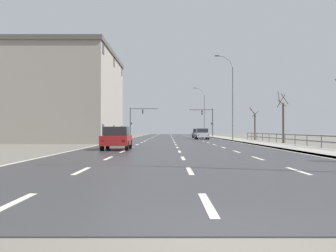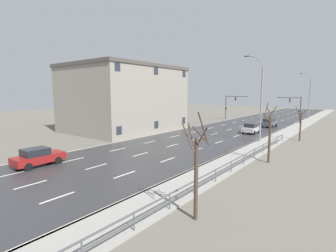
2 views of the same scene
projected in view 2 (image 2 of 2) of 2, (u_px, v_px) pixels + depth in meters
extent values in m
cube|color=#666056|center=(222.00, 132.00, 40.62)|extent=(160.00, 160.00, 0.12)
cube|color=#303033|center=(248.00, 124.00, 50.05)|extent=(14.00, 120.00, 0.02)
cube|color=beige|center=(10.00, 175.00, 19.28)|extent=(0.16, 2.20, 0.01)
cube|color=beige|center=(73.00, 160.00, 23.53)|extent=(0.16, 2.20, 0.01)
cube|color=beige|center=(117.00, 150.00, 27.77)|extent=(0.16, 2.20, 0.01)
cube|color=beige|center=(150.00, 142.00, 32.02)|extent=(0.16, 2.20, 0.01)
cube|color=beige|center=(175.00, 136.00, 36.27)|extent=(0.16, 2.20, 0.01)
cube|color=beige|center=(194.00, 132.00, 40.52)|extent=(0.16, 2.20, 0.01)
cube|color=beige|center=(210.00, 128.00, 44.76)|extent=(0.16, 2.20, 0.01)
cube|color=beige|center=(224.00, 125.00, 49.01)|extent=(0.16, 2.20, 0.01)
cube|color=beige|center=(235.00, 122.00, 53.26)|extent=(0.16, 2.20, 0.01)
cube|color=beige|center=(244.00, 120.00, 57.51)|extent=(0.16, 2.20, 0.01)
cube|color=beige|center=(252.00, 118.00, 61.75)|extent=(0.16, 2.20, 0.01)
cube|color=beige|center=(259.00, 117.00, 66.00)|extent=(0.16, 2.20, 0.01)
cube|color=beige|center=(265.00, 115.00, 70.25)|extent=(0.16, 2.20, 0.01)
cube|color=beige|center=(271.00, 114.00, 74.50)|extent=(0.16, 2.20, 0.01)
cube|color=beige|center=(276.00, 113.00, 78.74)|extent=(0.16, 2.20, 0.01)
cube|color=beige|center=(280.00, 112.00, 82.99)|extent=(0.16, 2.20, 0.01)
cube|color=beige|center=(284.00, 111.00, 87.24)|extent=(0.16, 2.20, 0.01)
cube|color=beige|center=(288.00, 110.00, 91.49)|extent=(0.16, 2.20, 0.01)
cube|color=beige|center=(291.00, 109.00, 95.73)|extent=(0.16, 2.20, 0.01)
cube|color=beige|center=(31.00, 185.00, 17.17)|extent=(0.16, 2.20, 0.01)
cube|color=beige|center=(96.00, 166.00, 21.42)|extent=(0.16, 2.20, 0.01)
cube|color=beige|center=(140.00, 154.00, 25.66)|extent=(0.16, 2.20, 0.01)
cube|color=beige|center=(172.00, 146.00, 29.91)|extent=(0.16, 2.20, 0.01)
cube|color=beige|center=(196.00, 139.00, 34.16)|extent=(0.16, 2.20, 0.01)
cube|color=beige|center=(214.00, 134.00, 38.40)|extent=(0.16, 2.20, 0.01)
cube|color=beige|center=(229.00, 130.00, 42.65)|extent=(0.16, 2.20, 0.01)
cube|color=beige|center=(241.00, 126.00, 46.90)|extent=(0.16, 2.20, 0.01)
cube|color=beige|center=(251.00, 124.00, 51.15)|extent=(0.16, 2.20, 0.01)
cube|color=beige|center=(259.00, 121.00, 55.39)|extent=(0.16, 2.20, 0.01)
cube|color=beige|center=(267.00, 119.00, 59.64)|extent=(0.16, 2.20, 0.01)
cube|color=beige|center=(273.00, 118.00, 63.89)|extent=(0.16, 2.20, 0.01)
cube|color=beige|center=(279.00, 116.00, 68.14)|extent=(0.16, 2.20, 0.01)
cube|color=beige|center=(284.00, 115.00, 72.38)|extent=(0.16, 2.20, 0.01)
cube|color=beige|center=(288.00, 113.00, 76.63)|extent=(0.16, 2.20, 0.01)
cube|color=beige|center=(292.00, 112.00, 80.88)|extent=(0.16, 2.20, 0.01)
cube|color=beige|center=(295.00, 111.00, 85.13)|extent=(0.16, 2.20, 0.01)
cube|color=beige|center=(299.00, 110.00, 89.37)|extent=(0.16, 2.20, 0.01)
cube|color=beige|center=(301.00, 110.00, 93.62)|extent=(0.16, 2.20, 0.01)
cube|color=beige|center=(58.00, 198.00, 15.06)|extent=(0.16, 2.20, 0.01)
cube|color=beige|center=(125.00, 175.00, 19.30)|extent=(0.16, 2.20, 0.01)
cube|color=beige|center=(168.00, 160.00, 23.55)|extent=(0.16, 2.20, 0.01)
cube|color=beige|center=(197.00, 150.00, 27.80)|extent=(0.16, 2.20, 0.01)
cube|color=beige|center=(219.00, 142.00, 32.05)|extent=(0.16, 2.20, 0.01)
cube|color=beige|center=(236.00, 136.00, 36.29)|extent=(0.16, 2.20, 0.01)
cube|color=beige|center=(249.00, 132.00, 40.54)|extent=(0.16, 2.20, 0.01)
cube|color=beige|center=(260.00, 128.00, 44.79)|extent=(0.16, 2.20, 0.01)
cube|color=beige|center=(269.00, 125.00, 49.03)|extent=(0.16, 2.20, 0.01)
cube|color=beige|center=(276.00, 122.00, 53.28)|extent=(0.16, 2.20, 0.01)
cube|color=beige|center=(283.00, 120.00, 57.53)|extent=(0.16, 2.20, 0.01)
cube|color=beige|center=(288.00, 118.00, 61.78)|extent=(0.16, 2.20, 0.01)
cube|color=beige|center=(293.00, 117.00, 66.02)|extent=(0.16, 2.20, 0.01)
cube|color=beige|center=(297.00, 115.00, 70.27)|extent=(0.16, 2.20, 0.01)
cube|color=beige|center=(301.00, 114.00, 74.52)|extent=(0.16, 2.20, 0.01)
cube|color=beige|center=(304.00, 113.00, 78.77)|extent=(0.16, 2.20, 0.01)
cube|color=beige|center=(307.00, 112.00, 83.01)|extent=(0.16, 2.20, 0.01)
cube|color=beige|center=(310.00, 111.00, 87.26)|extent=(0.16, 2.20, 0.01)
cube|color=beige|center=(312.00, 110.00, 91.51)|extent=(0.16, 2.20, 0.01)
cube|color=beige|center=(285.00, 127.00, 45.91)|extent=(0.16, 120.00, 0.01)
cube|color=beige|center=(217.00, 122.00, 54.18)|extent=(0.16, 120.00, 0.01)
cube|color=gray|center=(295.00, 128.00, 44.91)|extent=(3.00, 120.00, 0.12)
cube|color=slate|center=(287.00, 127.00, 45.77)|extent=(0.16, 120.00, 0.12)
cube|color=#515459|center=(206.00, 175.00, 16.38)|extent=(0.06, 39.75, 0.08)
cube|color=#515459|center=(206.00, 181.00, 16.43)|extent=(0.06, 39.75, 0.08)
cylinder|color=#515459|center=(82.00, 252.00, 9.14)|extent=(0.07, 0.07, 1.00)
cylinder|color=#515459|center=(134.00, 223.00, 11.23)|extent=(0.07, 0.07, 1.00)
cylinder|color=#515459|center=(170.00, 202.00, 13.31)|extent=(0.07, 0.07, 1.00)
cylinder|color=#515459|center=(196.00, 187.00, 15.40)|extent=(0.07, 0.07, 1.00)
cylinder|color=#515459|center=(216.00, 176.00, 17.48)|extent=(0.07, 0.07, 1.00)
cylinder|color=#515459|center=(231.00, 167.00, 19.57)|extent=(0.07, 0.07, 1.00)
cylinder|color=#515459|center=(244.00, 160.00, 21.65)|extent=(0.07, 0.07, 1.00)
cylinder|color=#515459|center=(254.00, 154.00, 23.74)|extent=(0.07, 0.07, 1.00)
cylinder|color=#515459|center=(263.00, 149.00, 25.82)|extent=(0.07, 0.07, 1.00)
cylinder|color=#515459|center=(270.00, 145.00, 27.91)|extent=(0.07, 0.07, 1.00)
cylinder|color=#515459|center=(277.00, 141.00, 29.99)|extent=(0.07, 0.07, 1.00)
cylinder|color=#515459|center=(282.00, 138.00, 32.07)|extent=(0.07, 0.07, 1.00)
cylinder|color=slate|center=(261.00, 106.00, 31.34)|extent=(0.20, 0.20, 9.37)
cylinder|color=slate|center=(262.00, 64.00, 30.78)|extent=(0.49, 0.11, 0.88)
cylinder|color=slate|center=(257.00, 58.00, 31.04)|extent=(0.82, 0.11, 0.62)
cylinder|color=slate|center=(251.00, 56.00, 31.50)|extent=(0.93, 0.11, 0.27)
cube|color=#333335|center=(247.00, 56.00, 31.77)|extent=(0.56, 0.24, 0.12)
cylinder|color=slate|center=(310.00, 100.00, 60.21)|extent=(0.20, 0.20, 9.25)
cylinder|color=slate|center=(310.00, 78.00, 59.67)|extent=(0.53, 0.11, 0.97)
cylinder|color=slate|center=(307.00, 75.00, 59.95)|extent=(0.90, 0.11, 0.68)
cylinder|color=slate|center=(303.00, 74.00, 60.46)|extent=(1.02, 0.11, 0.29)
cube|color=#333335|center=(301.00, 74.00, 60.76)|extent=(0.56, 0.24, 0.12)
cylinder|color=#38383A|center=(300.00, 110.00, 50.45)|extent=(0.18, 0.18, 5.52)
cylinder|color=#38383A|center=(289.00, 98.00, 51.48)|extent=(4.51, 0.12, 0.12)
cube|color=black|center=(290.00, 100.00, 51.42)|extent=(0.20, 0.28, 0.80)
sphere|color=#2D2D2D|center=(290.00, 99.00, 51.26)|extent=(0.14, 0.14, 0.14)
sphere|color=#F2AD19|center=(290.00, 100.00, 51.30)|extent=(0.14, 0.14, 0.14)
sphere|color=#2D2D2D|center=(290.00, 102.00, 51.33)|extent=(0.14, 0.14, 0.14)
cube|color=black|center=(299.00, 111.00, 50.56)|extent=(0.18, 0.12, 0.32)
cylinder|color=#38383A|center=(226.00, 107.00, 59.45)|extent=(0.18, 0.18, 5.68)
cylinder|color=#38383A|center=(237.00, 96.00, 57.53)|extent=(5.25, 0.12, 0.12)
cube|color=black|center=(235.00, 99.00, 57.76)|extent=(0.20, 0.28, 0.80)
sphere|color=red|center=(235.00, 98.00, 57.61)|extent=(0.14, 0.14, 0.14)
sphere|color=#2D2D2D|center=(235.00, 99.00, 57.64)|extent=(0.14, 0.14, 0.14)
sphere|color=#2D2D2D|center=(235.00, 100.00, 57.68)|extent=(0.14, 0.14, 0.14)
cube|color=black|center=(226.00, 108.00, 59.31)|extent=(0.18, 0.12, 0.32)
cube|color=maroon|center=(39.00, 158.00, 21.65)|extent=(1.83, 4.13, 0.64)
cube|color=black|center=(35.00, 152.00, 21.36)|extent=(1.59, 2.03, 0.60)
cube|color=slate|center=(46.00, 150.00, 22.12)|extent=(1.41, 0.10, 0.51)
cylinder|color=black|center=(58.00, 160.00, 22.22)|extent=(0.23, 0.66, 0.66)
cylinder|color=black|center=(48.00, 158.00, 23.18)|extent=(0.23, 0.66, 0.66)
cylinder|color=black|center=(28.00, 167.00, 20.20)|extent=(0.23, 0.66, 0.66)
cylinder|color=black|center=(19.00, 164.00, 21.15)|extent=(0.23, 0.66, 0.66)
cube|color=red|center=(10.00, 162.00, 20.42)|extent=(0.16, 0.04, 0.14)
cube|color=red|center=(17.00, 165.00, 19.64)|extent=(0.16, 0.04, 0.14)
cube|color=#B7B7BC|center=(251.00, 129.00, 39.20)|extent=(1.83, 4.13, 0.64)
cube|color=black|center=(251.00, 125.00, 38.92)|extent=(1.60, 2.03, 0.60)
cube|color=slate|center=(253.00, 125.00, 39.68)|extent=(1.41, 0.10, 0.51)
cylinder|color=black|center=(259.00, 131.00, 39.78)|extent=(0.23, 0.66, 0.66)
cylinder|color=black|center=(249.00, 130.00, 40.73)|extent=(0.23, 0.66, 0.66)
cylinder|color=black|center=(254.00, 133.00, 37.75)|extent=(0.23, 0.66, 0.66)
cylinder|color=black|center=(243.00, 132.00, 38.70)|extent=(0.23, 0.66, 0.66)
cube|color=red|center=(243.00, 130.00, 37.97)|extent=(0.16, 0.04, 0.14)
cube|color=red|center=(251.00, 131.00, 37.19)|extent=(0.16, 0.04, 0.14)
cube|color=#474C51|center=(269.00, 123.00, 46.30)|extent=(1.92, 4.17, 0.64)
cube|color=black|center=(269.00, 120.00, 46.03)|extent=(1.64, 2.06, 0.60)
cube|color=slate|center=(271.00, 120.00, 46.75)|extent=(1.41, 0.14, 0.51)
cylinder|color=black|center=(276.00, 125.00, 46.79)|extent=(0.25, 0.67, 0.66)
cylinder|color=black|center=(267.00, 124.00, 47.82)|extent=(0.25, 0.67, 0.66)
cylinder|color=black|center=(272.00, 126.00, 44.86)|extent=(0.25, 0.67, 0.66)
cylinder|color=black|center=(262.00, 125.00, 45.88)|extent=(0.25, 0.67, 0.66)
cube|color=red|center=(262.00, 124.00, 45.17)|extent=(0.16, 0.05, 0.14)
cube|color=red|center=(269.00, 125.00, 44.33)|extent=(0.16, 0.05, 0.14)
cube|color=gray|center=(125.00, 100.00, 42.23)|extent=(13.83, 17.41, 10.12)
cube|color=#4C4742|center=(124.00, 68.00, 41.53)|extent=(14.10, 17.76, 0.50)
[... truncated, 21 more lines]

